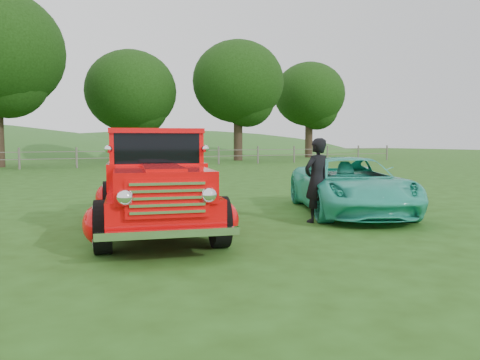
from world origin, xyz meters
name	(u,v)px	position (x,y,z in m)	size (l,w,h in m)	color
ground	(280,240)	(0.00, 0.00, 0.00)	(140.00, 140.00, 0.00)	#254612
distant_hills	(0,189)	(-4.08, 59.46, -4.55)	(116.00, 60.00, 18.00)	#2B5D22
fence_line	(77,158)	(0.00, 22.00, 0.60)	(48.00, 0.12, 1.20)	#655E55
tree_near_east	(131,92)	(5.00, 29.00, 5.25)	(6.80, 6.80, 8.33)	#312118
tree_mid_east	(238,82)	(13.00, 27.00, 6.17)	(7.20, 7.20, 9.44)	#312118
tree_far_east	(309,95)	(22.00, 30.00, 5.86)	(6.60, 6.60, 8.86)	#312118
red_pickup	(156,186)	(-1.54, 1.63, 0.80)	(3.04, 5.25, 1.78)	black
teal_sedan	(350,185)	(2.85, 1.68, 0.61)	(2.02, 4.37, 1.21)	#2FBDA0
man	(317,180)	(1.49, 1.05, 0.81)	(0.59, 0.39, 1.63)	black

